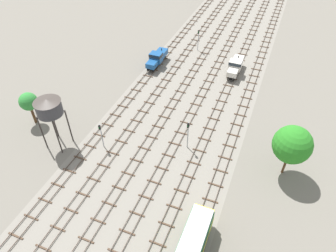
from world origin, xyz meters
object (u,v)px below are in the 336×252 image
(shunter_loco_far_left_near, at_px, (157,58))
(water_tower, at_px, (49,107))
(signal_post_near, at_px, (188,132))
(signal_post_nearest, at_px, (198,38))
(signal_post_mid, at_px, (101,133))
(shunter_loco_centre_right_mid, at_px, (235,65))

(shunter_loco_far_left_near, xyz_separation_m, water_tower, (-5.13, -30.62, 6.12))
(shunter_loco_far_left_near, distance_m, signal_post_near, 28.04)
(signal_post_nearest, bearing_deg, water_tower, -106.02)
(signal_post_near, bearing_deg, signal_post_mid, -158.79)
(shunter_loco_centre_right_mid, xyz_separation_m, water_tower, (-23.04, -34.02, 6.12))
(shunter_loco_far_left_near, distance_m, signal_post_nearest, 12.66)
(water_tower, xyz_separation_m, signal_post_near, (20.80, 7.42, -4.56))
(shunter_loco_far_left_near, relative_size, signal_post_nearest, 1.54)
(shunter_loco_far_left_near, xyz_separation_m, shunter_loco_centre_right_mid, (17.92, 3.40, 0.00))
(signal_post_mid, bearing_deg, shunter_loco_far_left_near, 94.51)
(shunter_loco_far_left_near, height_order, signal_post_nearest, signal_post_nearest)
(signal_post_near, bearing_deg, shunter_loco_far_left_near, 124.05)
(shunter_loco_centre_right_mid, xyz_separation_m, signal_post_mid, (-15.68, -31.81, 1.23))
(shunter_loco_centre_right_mid, bearing_deg, water_tower, -124.11)
(water_tower, bearing_deg, shunter_loco_far_left_near, 80.50)
(shunter_loco_far_left_near, bearing_deg, signal_post_nearest, 57.71)
(shunter_loco_far_left_near, xyz_separation_m, signal_post_nearest, (6.72, 10.63, 1.47))
(signal_post_near, bearing_deg, signal_post_nearest, 104.83)
(signal_post_nearest, height_order, signal_post_mid, signal_post_nearest)
(shunter_loco_far_left_near, relative_size, water_tower, 0.87)
(shunter_loco_far_left_near, height_order, water_tower, water_tower)
(shunter_loco_centre_right_mid, distance_m, signal_post_near, 26.74)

